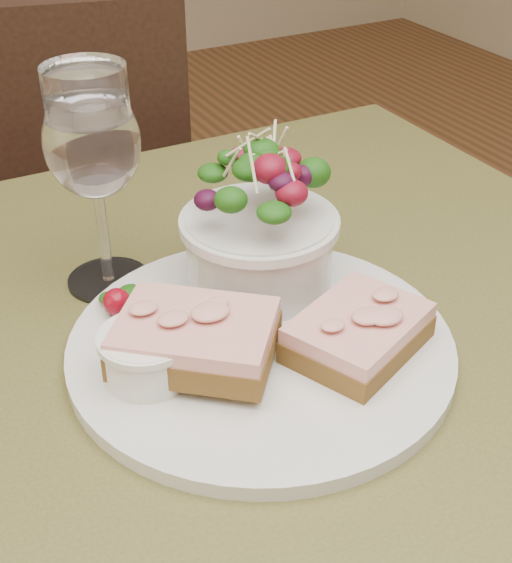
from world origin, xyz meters
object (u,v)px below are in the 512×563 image
chair_far (61,343)px  wine_glass (93,149)px  cafe_table (248,464)px  dinner_plate (261,346)px  ramekin (147,353)px  salad_bowl (259,219)px  sandwich_back (195,338)px  sandwich_front (358,332)px

chair_far → wine_glass: wine_glass is taller
cafe_table → dinner_plate: (0.02, 0.01, 0.11)m
ramekin → salad_bowl: salad_bowl is taller
dinner_plate → cafe_table: bearing=-149.7°
sandwich_back → wine_glass: 0.18m
chair_far → ramekin: chair_far is taller
cafe_table → salad_bowl: bearing=56.3°
chair_far → sandwich_front: (0.07, -0.73, 0.48)m
cafe_table → chair_far: 0.78m
ramekin → wine_glass: bearing=82.1°
sandwich_back → dinner_plate: bearing=43.0°
chair_far → salad_bowl: 0.81m
sandwich_back → ramekin: 0.04m
cafe_table → chair_far: chair_far is taller
sandwich_front → wine_glass: 0.25m
cafe_table → sandwich_back: 0.14m
sandwich_back → chair_far: bearing=126.3°
wine_glass → ramekin: bearing=-97.9°
cafe_table → sandwich_back: size_ratio=5.87×
sandwich_back → salad_bowl: bearing=78.7°
sandwich_front → sandwich_back: bearing=137.2°
wine_glass → salad_bowl: bearing=-35.9°
salad_bowl → wine_glass: wine_glass is taller
wine_glass → sandwich_front: bearing=-56.3°
dinner_plate → ramekin: ramekin is taller
dinner_plate → ramekin: (-0.09, 0.00, 0.03)m
sandwich_front → sandwich_back: 0.12m
chair_far → cafe_table: bearing=102.8°
chair_far → sandwich_front: size_ratio=7.40×
dinner_plate → sandwich_back: 0.06m
salad_bowl → wine_glass: 0.14m
wine_glass → chair_far: bearing=84.4°
sandwich_back → salad_bowl: salad_bowl is taller
salad_bowl → cafe_table: bearing=-123.7°
ramekin → chair_far: bearing=83.9°
cafe_table → salad_bowl: size_ratio=6.30×
salad_bowl → wine_glass: size_ratio=0.73×
chair_far → dinner_plate: bearing=104.2°
dinner_plate → wine_glass: 0.20m
chair_far → ramekin: (-0.07, -0.69, 0.49)m
sandwich_back → sandwich_front: bearing=20.2°
chair_far → sandwich_front: 0.88m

